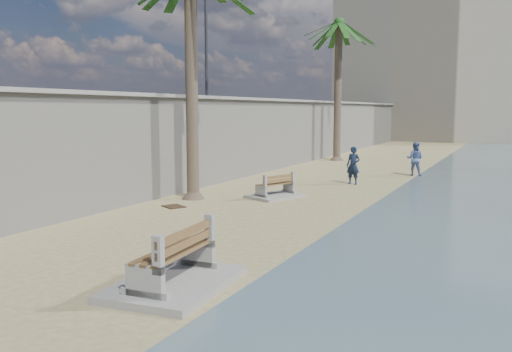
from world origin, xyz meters
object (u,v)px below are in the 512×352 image
(palm_back, at_px, (339,25))
(bench_near, at_px, (174,262))
(bench_far, at_px, (275,188))
(person_a, at_px, (353,163))
(person_b, at_px, (415,157))

(palm_back, bearing_deg, bench_near, -79.11)
(bench_far, xyz_separation_m, person_a, (1.52, 4.48, 0.55))
(bench_far, xyz_separation_m, palm_back, (-2.27, 14.33, 7.67))
(bench_near, distance_m, bench_far, 9.89)
(bench_near, distance_m, palm_back, 25.53)
(bench_far, relative_size, person_b, 1.27)
(bench_far, bearing_deg, bench_near, -76.35)
(bench_far, distance_m, palm_back, 16.41)
(palm_back, bearing_deg, person_a, -68.93)
(palm_back, bearing_deg, bench_far, -80.98)
(bench_far, height_order, person_a, person_a)
(bench_far, relative_size, person_a, 1.23)
(palm_back, relative_size, person_a, 5.04)
(bench_near, xyz_separation_m, bench_far, (-2.33, 9.61, -0.11))
(palm_back, bearing_deg, person_b, -45.91)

